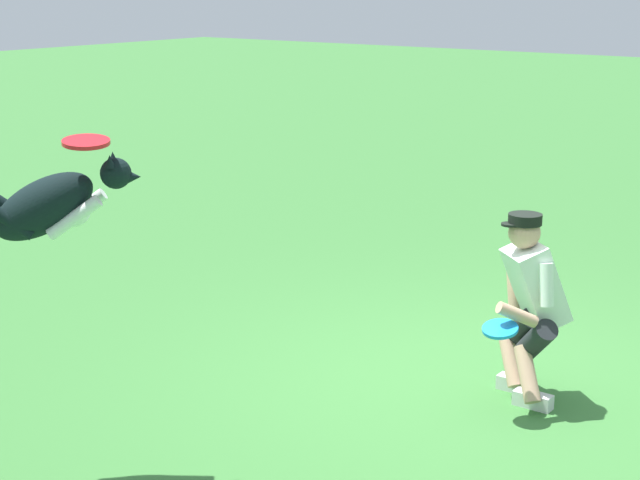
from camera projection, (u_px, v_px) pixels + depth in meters
ground_plane at (458, 382)px, 7.20m from camera, size 60.00×60.00×0.00m
person at (530, 301)px, 6.73m from camera, size 0.59×0.71×1.29m
dog at (52, 205)px, 5.52m from camera, size 0.83×0.69×0.56m
frisbee_flying at (86, 142)px, 5.38m from camera, size 0.35×0.35×0.06m
frisbee_held at (500, 329)px, 6.46m from camera, size 0.33×0.32×0.10m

